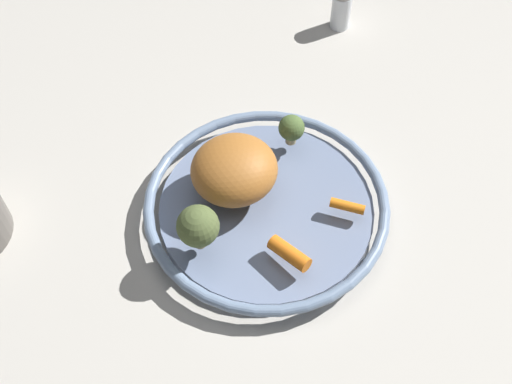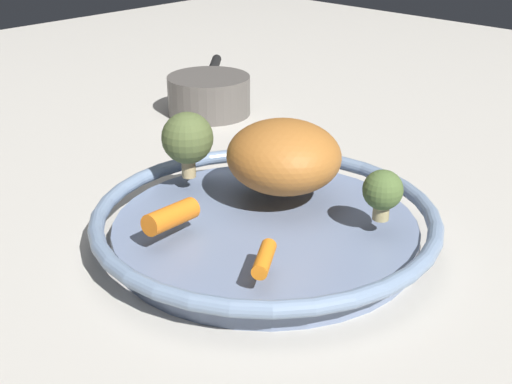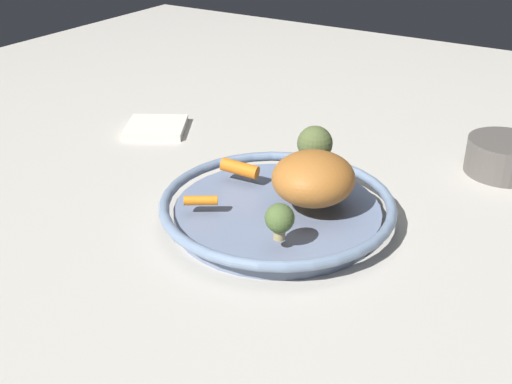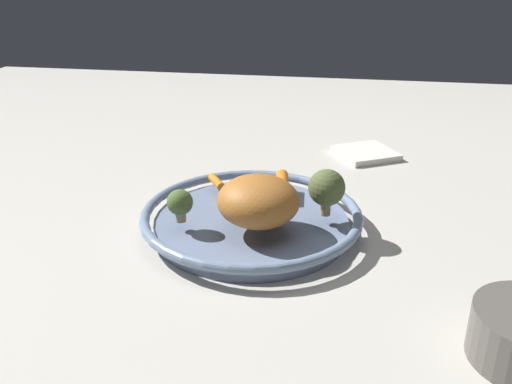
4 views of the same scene
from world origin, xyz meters
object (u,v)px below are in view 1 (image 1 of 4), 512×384
object	(u,v)px
serving_bowl	(266,207)
baby_carrot_left	(347,206)
broccoli_floret_small	(291,128)
baby_carrot_back	(289,253)
roast_chicken_piece	(234,170)
broccoli_floret_mid	(197,226)
salt_shaker	(341,9)

from	to	relation	value
serving_bowl	baby_carrot_left	bearing A→B (deg)	-47.45
serving_bowl	broccoli_floret_small	size ratio (longest dim) A/B	6.93
broccoli_floret_small	baby_carrot_back	bearing A→B (deg)	-131.78
roast_chicken_piece	broccoli_floret_mid	distance (m)	0.11
salt_shaker	roast_chicken_piece	bearing A→B (deg)	-154.28
serving_bowl	roast_chicken_piece	xyz separation A→B (m)	(-0.02, 0.05, 0.06)
broccoli_floret_mid	baby_carrot_left	bearing A→B (deg)	-23.82
roast_chicken_piece	baby_carrot_left	xyz separation A→B (m)	(0.10, -0.13, -0.03)
roast_chicken_piece	salt_shaker	world-z (taller)	roast_chicken_piece
baby_carrot_left	salt_shaker	size ratio (longest dim) A/B	0.62
serving_bowl	salt_shaker	world-z (taller)	salt_shaker
serving_bowl	baby_carrot_back	size ratio (longest dim) A/B	5.82
baby_carrot_left	broccoli_floret_mid	size ratio (longest dim) A/B	0.66
salt_shaker	broccoli_floret_mid	bearing A→B (deg)	-154.30
roast_chicken_piece	baby_carrot_left	world-z (taller)	roast_chicken_piece
roast_chicken_piece	broccoli_floret_mid	size ratio (longest dim) A/B	1.67
serving_bowl	baby_carrot_back	bearing A→B (deg)	-112.24
baby_carrot_left	salt_shaker	distance (m)	0.44
serving_bowl	salt_shaker	bearing A→B (deg)	32.38
broccoli_floret_small	serving_bowl	bearing A→B (deg)	-148.54
serving_bowl	baby_carrot_left	distance (m)	0.12
serving_bowl	baby_carrot_left	xyz separation A→B (m)	(0.08, -0.08, 0.03)
serving_bowl	roast_chicken_piece	size ratio (longest dim) A/B	2.86
baby_carrot_back	salt_shaker	size ratio (longest dim) A/B	0.78
baby_carrot_left	broccoli_floret_mid	bearing A→B (deg)	156.18
baby_carrot_back	serving_bowl	bearing A→B (deg)	67.76
serving_bowl	baby_carrot_left	size ratio (longest dim) A/B	7.23
broccoli_floret_mid	baby_carrot_back	bearing A→B (deg)	-49.53
broccoli_floret_small	salt_shaker	distance (m)	0.33
baby_carrot_left	broccoli_floret_mid	distance (m)	0.22
roast_chicken_piece	baby_carrot_back	distance (m)	0.14
broccoli_floret_mid	salt_shaker	xyz separation A→B (m)	(0.50, 0.24, -0.05)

